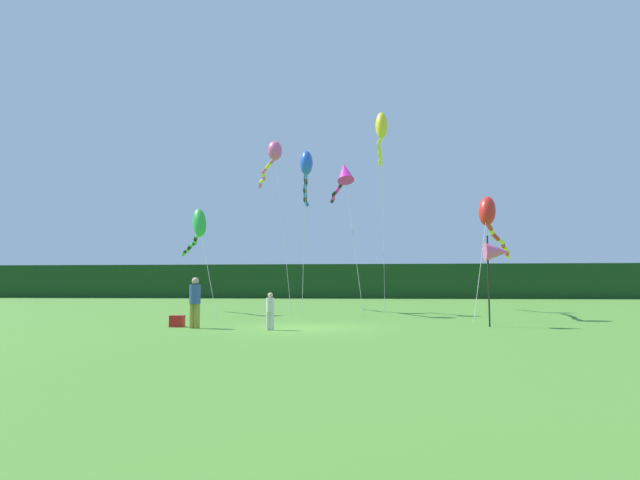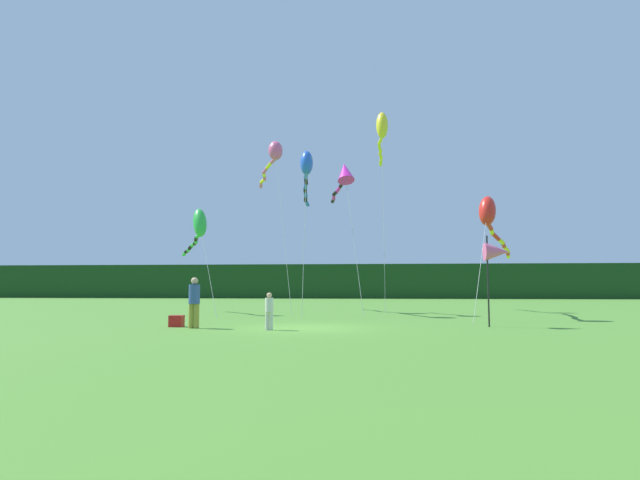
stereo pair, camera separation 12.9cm
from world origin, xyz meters
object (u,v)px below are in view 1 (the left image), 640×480
kite_rainbow (273,155)px  kite_red (490,218)px  cooler_box (177,321)px  kite_yellow (381,129)px  kite_blue (306,168)px  kite_magenta (344,175)px  person_child (270,309)px  person_adult (195,300)px  kite_green (198,226)px  banner_flag_pole (497,253)px

kite_rainbow → kite_red: kite_rainbow is taller
cooler_box → kite_rainbow: 15.75m
kite_yellow → kite_red: 11.53m
kite_blue → kite_yellow: size_ratio=0.69×
cooler_box → kite_magenta: 13.61m
kite_blue → kite_yellow: (4.18, 5.66, 3.72)m
kite_magenta → person_child: bearing=-100.8°
kite_rainbow → kite_blue: (2.55, -4.10, -1.79)m
kite_blue → kite_magenta: bearing=33.9°
kite_blue → kite_yellow: bearing=53.5°
person_adult → kite_red: bearing=29.6°
person_child → cooler_box: person_child is taller
person_child → kite_yellow: size_ratio=0.10×
kite_green → kite_red: 15.15m
cooler_box → kite_green: size_ratio=0.07×
person_child → kite_magenta: kite_magenta is taller
kite_green → kite_yellow: bearing=28.6°
person_child → kite_yellow: bearing=74.2°
person_adult → kite_rainbow: 15.73m
kite_rainbow → kite_red: (11.56, -6.37, -4.89)m
person_child → kite_yellow: kite_yellow is taller
person_adult → kite_blue: kite_blue is taller
kite_green → cooler_box: bearing=-76.2°
kite_blue → person_adult: bearing=-108.0°
person_adult → kite_blue: (2.95, 9.07, 6.82)m
cooler_box → kite_blue: kite_blue is taller
banner_flag_pole → kite_magenta: bearing=124.9°
cooler_box → kite_green: bearing=103.8°
kite_red → kite_magenta: bearing=153.1°
cooler_box → kite_yellow: bearing=60.5°
kite_magenta → kite_yellow: bearing=62.9°
person_adult → kite_magenta: (4.91, 10.38, 6.68)m
banner_flag_pole → kite_blue: bearing=137.4°
person_adult → person_child: 2.89m
person_child → kite_green: kite_green is taller
kite_green → banner_flag_pole: bearing=-28.4°
kite_red → kite_magenta: size_ratio=1.03×
kite_rainbow → kite_red: 14.08m
banner_flag_pole → kite_yellow: bearing=106.5°
banner_flag_pole → kite_blue: 12.08m
banner_flag_pole → kite_green: bearing=151.6°
kite_blue → kite_green: size_ratio=1.29×
kite_rainbow → kite_magenta: 5.63m
person_adult → cooler_box: size_ratio=3.69×
kite_green → kite_red: bearing=-9.2°
kite_blue → person_child: bearing=-90.7°
kite_rainbow → kite_magenta: size_ratio=1.24×
cooler_box → kite_yellow: (7.99, 14.14, 11.34)m
kite_yellow → kite_magenta: 6.22m
kite_rainbow → person_child: bearing=-79.9°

